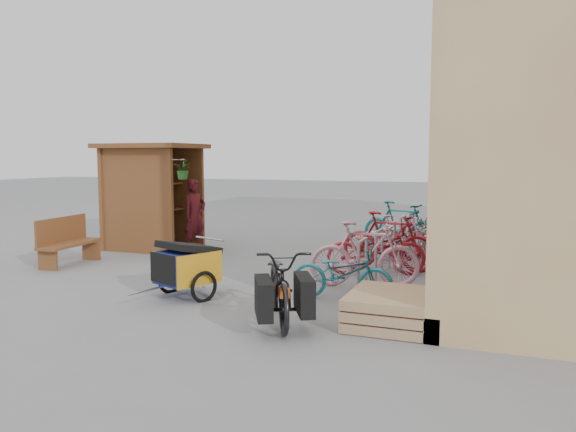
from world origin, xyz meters
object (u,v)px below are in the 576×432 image
(pallet_stack, at_px, (390,309))
(person_kiosk, at_px, (195,215))
(bench, at_px, (67,240))
(bike_4, at_px, (400,240))
(bike_1, at_px, (365,254))
(bike_3, at_px, (389,241))
(shopping_carts, at_px, (449,218))
(bike_7, at_px, (400,226))
(bike_5, at_px, (399,237))
(bike_0, at_px, (342,273))
(bike_6, at_px, (413,235))
(cargo_bike, at_px, (280,284))
(child_trailer, at_px, (186,265))
(kiosk, at_px, (149,181))
(bike_2, at_px, (376,249))

(pallet_stack, height_order, person_kiosk, person_kiosk)
(bench, relative_size, bike_4, 0.85)
(bike_1, relative_size, bike_3, 0.98)
(shopping_carts, relative_size, bike_7, 1.17)
(bike_5, bearing_deg, bike_4, 174.48)
(bike_7, bearing_deg, person_kiosk, 129.83)
(shopping_carts, bearing_deg, pallet_stack, -90.00)
(bike_0, relative_size, bike_6, 0.95)
(bike_3, relative_size, bike_5, 1.20)
(bench, distance_m, cargo_bike, 5.72)
(bench, distance_m, bike_0, 5.82)
(bench, xyz_separation_m, child_trailer, (3.54, -1.38, 0.01))
(bike_1, distance_m, bike_6, 3.45)
(bike_1, bearing_deg, bike_3, -21.29)
(cargo_bike, height_order, bike_0, cargo_bike)
(bike_5, bearing_deg, pallet_stack, 171.24)
(shopping_carts, relative_size, bike_3, 1.20)
(bench, height_order, bike_5, bench)
(bench, bearing_deg, bike_1, -3.25)
(bike_5, xyz_separation_m, bike_6, (0.19, 0.66, -0.03))
(child_trailer, bearing_deg, bike_4, 79.62)
(person_kiosk, relative_size, bike_7, 0.87)
(cargo_bike, height_order, bike_3, bike_3)
(bike_4, bearing_deg, bike_0, -174.39)
(bench, distance_m, bike_4, 6.57)
(bench, xyz_separation_m, person_kiosk, (1.53, 2.29, 0.33))
(kiosk, relative_size, bench, 1.65)
(pallet_stack, bearing_deg, bike_6, 95.66)
(bike_4, bearing_deg, child_trailer, 157.89)
(child_trailer, relative_size, bike_2, 0.86)
(cargo_bike, relative_size, bike_5, 1.29)
(pallet_stack, relative_size, person_kiosk, 0.74)
(shopping_carts, distance_m, bike_5, 3.04)
(bike_4, xyz_separation_m, bike_7, (-0.26, 1.46, 0.09))
(bike_7, bearing_deg, pallet_stack, -153.51)
(bike_6, bearing_deg, bike_0, 155.46)
(bike_0, height_order, bike_7, bike_7)
(shopping_carts, distance_m, cargo_bike, 8.15)
(child_trailer, distance_m, bike_6, 5.70)
(bike_5, height_order, bike_6, bike_5)
(child_trailer, relative_size, bike_6, 0.95)
(person_kiosk, distance_m, bike_5, 4.50)
(kiosk, xyz_separation_m, cargo_bike, (4.94, -4.24, -1.06))
(child_trailer, distance_m, bike_2, 3.50)
(bench, bearing_deg, cargo_bike, -26.82)
(kiosk, xyz_separation_m, bike_0, (5.38, -2.89, -1.15))
(person_kiosk, bearing_deg, bike_2, -85.83)
(bike_6, bearing_deg, person_kiosk, 87.05)
(bike_0, relative_size, bike_1, 0.86)
(bench, bearing_deg, bike_3, 10.51)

